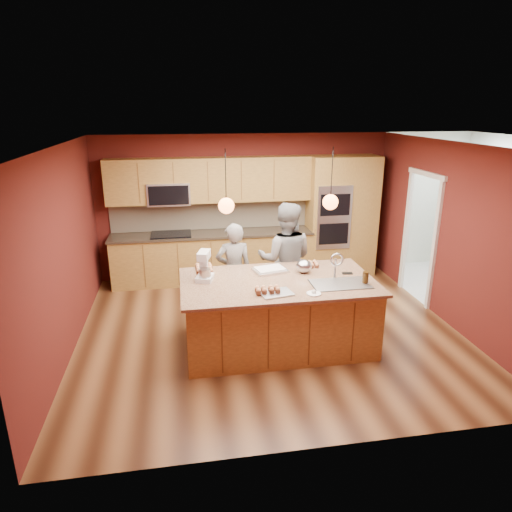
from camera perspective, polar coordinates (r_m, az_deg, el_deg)
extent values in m
plane|color=#3F2212|center=(6.90, 1.63, -9.22)|extent=(5.50, 5.50, 0.00)
plane|color=silver|center=(6.13, 1.86, 13.75)|extent=(5.50, 5.50, 0.00)
plane|color=#521814|center=(8.77, -1.48, 6.23)|extent=(5.50, 0.00, 5.50)
plane|color=#521814|center=(4.13, 8.63, -8.34)|extent=(5.50, 0.00, 5.50)
plane|color=#521814|center=(6.45, -22.96, 0.28)|extent=(0.00, 5.00, 5.00)
plane|color=#521814|center=(7.42, 23.08, 2.48)|extent=(0.00, 5.00, 5.00)
cube|color=olive|center=(8.66, -5.41, -0.20)|extent=(3.70, 0.60, 0.90)
cube|color=black|center=(8.51, -5.50, 2.75)|extent=(3.74, 0.64, 0.04)
cube|color=beige|center=(8.72, -5.71, 5.19)|extent=(3.70, 0.03, 0.56)
cube|color=olive|center=(8.43, -5.77, 9.45)|extent=(3.70, 0.36, 0.80)
cube|color=black|center=(8.48, -10.56, 2.66)|extent=(0.72, 0.52, 0.03)
cube|color=#B3B6BA|center=(8.43, -10.85, 7.70)|extent=(0.76, 0.40, 0.40)
cube|color=olive|center=(8.90, 9.10, 4.86)|extent=(0.80, 0.60, 2.30)
cube|color=#B3B6BA|center=(8.61, 9.74, 4.71)|extent=(0.66, 0.04, 1.20)
cube|color=olive|center=(9.13, 12.98, 4.95)|extent=(0.50, 0.60, 2.30)
plane|color=beige|center=(9.25, 22.88, -3.35)|extent=(2.60, 2.60, 0.00)
plane|color=beige|center=(9.40, 28.56, 4.81)|extent=(0.00, 2.70, 2.70)
cube|color=white|center=(9.18, 28.13, 8.44)|extent=(0.35, 2.40, 0.75)
cylinder|color=black|center=(5.65, -3.81, 9.76)|extent=(0.01, 0.01, 0.70)
sphere|color=orange|center=(5.72, -3.74, 6.29)|extent=(0.20, 0.20, 0.20)
cylinder|color=black|center=(5.94, 9.46, 9.97)|extent=(0.01, 0.01, 0.70)
sphere|color=orange|center=(6.00, 9.29, 6.67)|extent=(0.20, 0.20, 0.20)
cube|color=olive|center=(6.32, 2.71, -7.30)|extent=(2.50, 1.35, 0.91)
cube|color=tan|center=(6.13, 2.77, -3.27)|extent=(2.60, 1.45, 0.04)
cube|color=#B3B6BA|center=(6.13, 10.45, -4.17)|extent=(0.75, 0.44, 0.18)
imported|color=black|center=(7.02, -2.77, -1.93)|extent=(0.57, 0.38, 1.52)
imported|color=slate|center=(7.10, 3.70, -0.48)|extent=(1.03, 0.90, 1.81)
cube|color=white|center=(6.16, -6.42, -2.74)|extent=(0.28, 0.32, 0.06)
cube|color=white|center=(6.21, -6.55, -0.91)|extent=(0.12, 0.11, 0.27)
cube|color=white|center=(6.08, -6.54, 0.10)|extent=(0.21, 0.30, 0.10)
cylinder|color=#B6B8BC|center=(6.10, -6.42, -2.23)|extent=(0.16, 0.16, 0.15)
cube|color=white|center=(6.46, 1.75, -1.78)|extent=(0.51, 0.43, 0.03)
cube|color=white|center=(6.45, 1.75, -1.61)|extent=(0.44, 0.36, 0.03)
cube|color=#B3B6BA|center=(5.70, 2.52, -4.65)|extent=(0.44, 0.35, 0.02)
ellipsoid|color=#B6B8BC|center=(6.42, 6.01, -1.29)|extent=(0.23, 0.23, 0.19)
cylinder|color=white|center=(5.73, 7.24, -4.68)|extent=(0.18, 0.18, 0.01)
cylinder|color=#321F0A|center=(6.17, 13.53, -2.64)|extent=(0.08, 0.08, 0.16)
cube|color=black|center=(6.49, 11.34, -2.12)|extent=(0.16, 0.10, 0.01)
cube|color=white|center=(9.07, 27.36, -0.89)|extent=(0.77, 0.79, 1.04)
cube|color=white|center=(9.69, 24.65, 0.29)|extent=(0.63, 0.64, 0.93)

